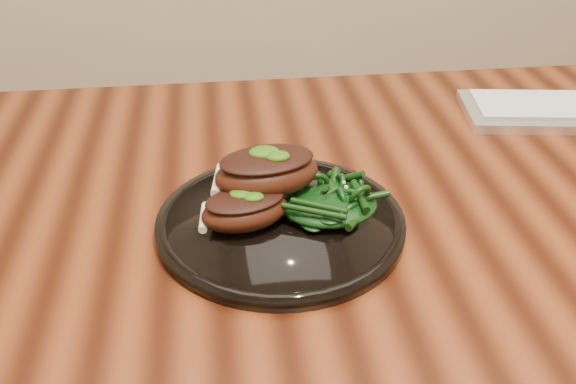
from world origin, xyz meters
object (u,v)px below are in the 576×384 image
object	(u,v)px
desk	(444,254)
plate	(281,222)
lamb_chop_front	(244,209)
greens_heap	(329,198)

from	to	relation	value
desk	plate	xyz separation A→B (m)	(-0.21, -0.04, 0.09)
lamb_chop_front	greens_heap	size ratio (longest dim) A/B	0.99
desk	greens_heap	bearing A→B (deg)	-168.63
plate	lamb_chop_front	bearing A→B (deg)	-166.25
desk	greens_heap	world-z (taller)	greens_heap
plate	lamb_chop_front	distance (m)	0.05
plate	greens_heap	size ratio (longest dim) A/B	2.51
desk	greens_heap	distance (m)	0.20
lamb_chop_front	desk	bearing A→B (deg)	10.44
lamb_chop_front	greens_heap	xyz separation A→B (m)	(0.09, 0.01, -0.00)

